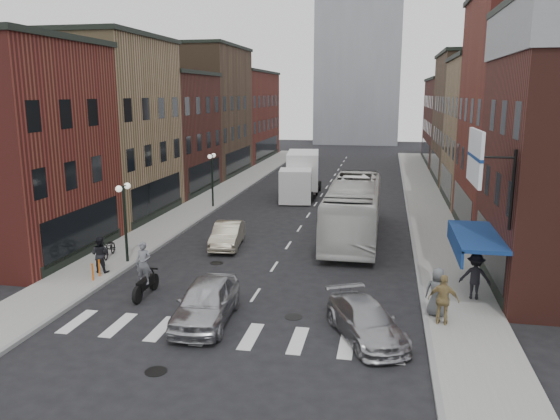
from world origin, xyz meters
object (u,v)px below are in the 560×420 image
Objects in this scene: curb_car at (366,321)px; motorcycle_rider at (144,271)px; ped_right_a at (475,276)px; streetlamp_near at (124,208)px; bike_rack at (96,270)px; ped_right_b at (443,300)px; streetlamp_far at (212,170)px; transit_bus at (353,209)px; ped_left_solo at (100,254)px; sedan_left_far at (227,235)px; ped_right_c at (437,292)px; box_truck at (301,176)px; billboard_sign at (477,159)px; sedan_left_near at (206,302)px; parked_bicycle at (110,248)px.

motorcycle_rider is at bearing 141.15° from curb_car.
streetlamp_near is at bearing 1.32° from ped_right_a.
bike_rack is 0.42× the size of ped_right_b.
transit_bus is (10.89, -6.52, -1.19)m from streetlamp_far.
motorcycle_rider is at bearing -124.90° from transit_bus.
ped_right_b is at bearing 168.78° from ped_left_solo.
ped_right_c is (10.71, -8.14, 0.40)m from sedan_left_far.
ped_right_c is at bearing 59.70° from ped_right_a.
box_truck is 4.94× the size of ped_left_solo.
streetlamp_far is at bearing 89.31° from bike_rack.
ped_right_b is (-1.03, -1.42, -5.04)m from billboard_sign.
ped_right_c is at bearing 171.61° from ped_left_solo.
streetlamp_near is 8.96m from sedan_left_near.
motorcycle_rider is (-13.13, -0.59, -5.00)m from billboard_sign.
transit_bus is at bearing -51.25° from ped_right_a.
motorcycle_rider is (-2.93, -23.95, -0.66)m from box_truck.
parked_bicycle is at bearing 107.80° from bike_rack.
ped_right_c reaches higher than sedan_left_near.
motorcycle_rider is at bearing -177.44° from billboard_sign.
streetlamp_far is at bearing -41.29° from ped_right_b.
billboard_sign is 1.96× the size of ped_right_c.
ped_left_solo is 16.94m from ped_right_a.
transit_bus is 2.60× the size of sedan_left_near.
sedan_left_far reaches higher than curb_car.
motorcycle_rider is 0.58× the size of sedan_left_far.
parked_bicycle is 1.06× the size of ped_left_solo.
motorcycle_rider is 1.39× the size of ped_left_solo.
sedan_left_near reaches higher than bike_rack.
sedan_left_far is at bearing 44.59° from streetlamp_near.
streetlamp_near reaches higher than ped_left_solo.
transit_bus is (8.04, 11.57, 0.59)m from motorcycle_rider.
streetlamp_near is 2.17× the size of ped_right_b.
bike_rack is 0.19× the size of sedan_left_far.
transit_bus reaches higher than ped_right_a.
streetlamp_far is 2.18× the size of ped_right_c.
motorcycle_rider is at bearing -55.09° from streetlamp_near.
streetlamp_near reaches higher than box_truck.
curb_car is at bearing -38.77° from parked_bicycle.
parked_bicycle is at bearing -8.16° from ped_right_b.
sedan_left_far reaches higher than parked_bicycle.
ped_right_a is (0.49, 1.50, -5.02)m from billboard_sign.
sedan_left_near is 8.79m from ped_right_b.
streetlamp_near is 13.27m from transit_bus.
streetlamp_far is 0.98× the size of sedan_left_far.
parked_bicycle reaches higher than bike_rack.
parked_bicycle is 2.49m from ped_left_solo.
ped_left_solo is 0.90× the size of ped_right_a.
ped_right_a is at bearing 8.45° from motorcycle_rider.
box_truck reaches higher than sedan_left_far.
bike_rack is at bearing 106.44° from ped_left_solo.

